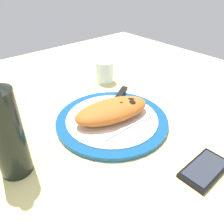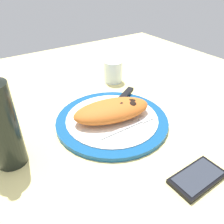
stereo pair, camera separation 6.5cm
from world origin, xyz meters
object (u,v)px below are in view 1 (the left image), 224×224
plate (112,120)px  knife (118,98)px  fork (133,124)px  water_glass (105,73)px  wine_bottle (6,130)px  smartphone (205,169)px  calzone (112,111)px

plate → knife: 10.84cm
fork → knife: (6.00, 13.05, 0.27)cm
plate → water_glass: water_glass is taller
wine_bottle → water_glass: bearing=27.8°
knife → fork: bearing=-114.7°
knife → smartphone: size_ratio=1.64×
fork → knife: knife is taller
knife → water_glass: 17.91cm
plate → wine_bottle: (-28.51, -0.50, 11.06)cm
fork → smartphone: size_ratio=1.40×
knife → water_glass: size_ratio=2.50×
water_glass → wine_bottle: (-44.40, -23.39, 8.15)cm
calzone → wine_bottle: size_ratio=0.81×
knife → wine_bottle: (-36.94, -7.18, 9.74)cm
plate → fork: size_ratio=1.85×
calzone → wine_bottle: 29.25cm
knife → smartphone: 35.20cm
smartphone → fork: bearing=93.2°
smartphone → water_glass: (12.25, 51.05, 3.11)cm
calzone → water_glass: (16.16, 23.13, -0.53)cm
knife → wine_bottle: wine_bottle is taller
water_glass → fork: bearing=-114.7°
calzone → smartphone: size_ratio=1.92×
smartphone → water_glass: water_glass is taller
fork → water_glass: 32.26cm
water_glass → calzone: bearing=-124.9°
calzone → wine_bottle: wine_bottle is taller
plate → fork: fork is taller
knife → calzone: bearing=-141.5°
smartphone → water_glass: 52.59cm
calzone → smartphone: bearing=-82.0°
knife → wine_bottle: 38.87cm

